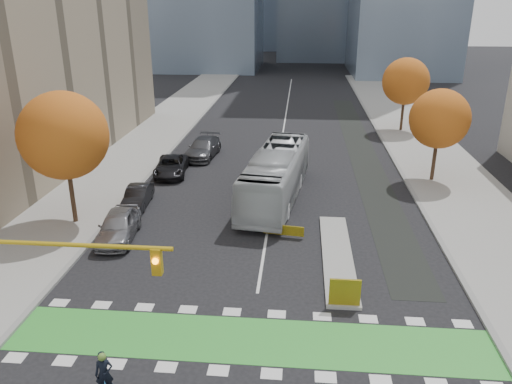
% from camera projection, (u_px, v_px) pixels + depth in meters
% --- Properties ---
extents(ground, '(300.00, 300.00, 0.00)m').
position_uv_depth(ground, '(246.00, 365.00, 19.00)').
color(ground, black).
rests_on(ground, ground).
extents(sidewalk_west, '(7.00, 120.00, 0.15)m').
position_uv_depth(sidewalk_west, '(101.00, 179.00, 38.71)').
color(sidewalk_west, gray).
rests_on(sidewalk_west, ground).
extents(sidewalk_east, '(7.00, 120.00, 0.15)m').
position_uv_depth(sidewalk_east, '(459.00, 190.00, 36.45)').
color(sidewalk_east, gray).
rests_on(sidewalk_east, ground).
extents(curb_west, '(0.30, 120.00, 0.16)m').
position_uv_depth(curb_west, '(145.00, 180.00, 38.41)').
color(curb_west, gray).
rests_on(curb_west, ground).
extents(curb_east, '(0.30, 120.00, 0.16)m').
position_uv_depth(curb_east, '(410.00, 188.00, 36.74)').
color(curb_east, gray).
rests_on(curb_east, ground).
extents(bike_crossing, '(20.00, 3.00, 0.01)m').
position_uv_depth(bike_crossing, '(250.00, 340.00, 20.40)').
color(bike_crossing, green).
rests_on(bike_crossing, ground).
extents(centre_line, '(0.15, 70.00, 0.01)m').
position_uv_depth(centre_line, '(284.00, 124.00, 56.21)').
color(centre_line, silver).
rests_on(centre_line, ground).
extents(bike_lane_paint, '(2.50, 50.00, 0.01)m').
position_uv_depth(bike_lane_paint, '(361.00, 151.00, 46.28)').
color(bike_lane_paint, black).
rests_on(bike_lane_paint, ground).
extents(median_island, '(1.60, 10.00, 0.16)m').
position_uv_depth(median_island, '(337.00, 256.00, 27.01)').
color(median_island, gray).
rests_on(median_island, ground).
extents(hazard_board, '(1.40, 0.12, 1.30)m').
position_uv_depth(hazard_board, '(345.00, 292.00, 22.29)').
color(hazard_board, yellow).
rests_on(hazard_board, median_island).
extents(tree_west, '(5.20, 5.20, 8.22)m').
position_uv_depth(tree_west, '(64.00, 136.00, 29.16)').
color(tree_west, '#332114').
rests_on(tree_west, ground).
extents(tree_east_near, '(4.40, 4.40, 7.08)m').
position_uv_depth(tree_east_near, '(440.00, 119.00, 36.72)').
color(tree_east_near, '#332114').
rests_on(tree_east_near, ground).
extents(tree_east_far, '(4.80, 4.80, 7.65)m').
position_uv_depth(tree_east_far, '(406.00, 81.00, 51.43)').
color(tree_east_far, '#332114').
rests_on(tree_east_far, ground).
extents(traffic_signal_west, '(8.53, 0.56, 5.20)m').
position_uv_depth(traffic_signal_west, '(22.00, 270.00, 17.75)').
color(traffic_signal_west, '#BF9914').
rests_on(traffic_signal_west, ground).
extents(bus, '(4.57, 12.93, 3.53)m').
position_uv_depth(bus, '(276.00, 175.00, 34.37)').
color(bus, '#B8BDC0').
rests_on(bus, ground).
extents(parked_car_a, '(2.48, 5.08, 1.67)m').
position_uv_depth(parked_car_a, '(118.00, 225.00, 28.86)').
color(parked_car_a, gray).
rests_on(parked_car_a, ground).
extents(parked_car_b, '(1.69, 4.15, 1.34)m').
position_uv_depth(parked_car_b, '(138.00, 196.00, 33.61)').
color(parked_car_b, black).
rests_on(parked_car_b, ground).
extents(parked_car_c, '(2.76, 5.83, 1.64)m').
position_uv_depth(parked_car_c, '(203.00, 148.00, 44.15)').
color(parked_car_c, '#4A4B4F').
rests_on(parked_car_c, ground).
extents(parked_car_d, '(2.91, 5.32, 1.41)m').
position_uv_depth(parked_car_d, '(171.00, 166.00, 39.68)').
color(parked_car_d, black).
rests_on(parked_car_d, ground).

